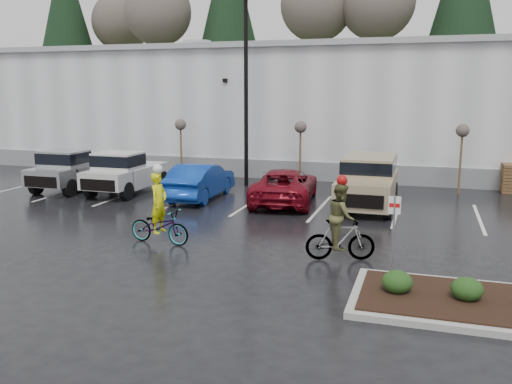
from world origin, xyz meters
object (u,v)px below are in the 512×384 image
(suv_tan, at_px, (368,182))
(cyclist_hivis, at_px, (159,219))
(fire_lane_sign, at_px, (394,227))
(pickup_white, at_px, (129,171))
(car_red, at_px, (285,186))
(pickup_silver, at_px, (76,169))
(car_blue, at_px, (200,181))
(sapling_mid, at_px, (301,131))
(cyclist_olive, at_px, (341,230))
(sapling_west, at_px, (181,128))
(sapling_east, at_px, (462,134))
(lamppost, at_px, (246,69))

(suv_tan, distance_m, cyclist_hivis, 9.18)
(fire_lane_sign, height_order, pickup_white, fire_lane_sign)
(car_red, height_order, cyclist_hivis, cyclist_hivis)
(pickup_silver, relative_size, pickup_white, 1.00)
(car_blue, bearing_deg, cyclist_hivis, 101.50)
(sapling_mid, relative_size, car_red, 0.61)
(cyclist_hivis, height_order, cyclist_olive, cyclist_hivis)
(suv_tan, bearing_deg, pickup_white, 179.53)
(sapling_west, distance_m, car_blue, 5.87)
(pickup_white, distance_m, car_blue, 3.81)
(suv_tan, bearing_deg, car_blue, -177.19)
(sapling_east, relative_size, pickup_silver, 0.62)
(sapling_east, distance_m, fire_lane_sign, 13.06)
(pickup_silver, bearing_deg, pickup_white, 1.12)
(fire_lane_sign, relative_size, pickup_silver, 0.42)
(lamppost, xyz_separation_m, sapling_east, (10.00, 1.00, -2.96))
(sapling_west, bearing_deg, pickup_white, -99.71)
(pickup_white, xyz_separation_m, suv_tan, (10.99, -0.09, 0.05))
(sapling_west, relative_size, car_red, 0.61)
(pickup_white, relative_size, car_red, 0.99)
(pickup_white, bearing_deg, car_blue, -6.69)
(lamppost, relative_size, sapling_east, 2.88)
(lamppost, bearing_deg, cyclist_hivis, -86.44)
(lamppost, relative_size, cyclist_hivis, 3.69)
(sapling_east, distance_m, pickup_white, 15.39)
(car_blue, relative_size, cyclist_olive, 1.94)
(pickup_silver, xyz_separation_m, pickup_white, (2.85, 0.06, 0.00))
(lamppost, distance_m, cyclist_hivis, 11.61)
(pickup_white, xyz_separation_m, car_blue, (3.78, -0.44, -0.20))
(pickup_silver, relative_size, suv_tan, 1.02)
(lamppost, distance_m, car_blue, 6.16)
(car_blue, xyz_separation_m, cyclist_hivis, (1.58, -6.89, -0.01))
(cyclist_hivis, bearing_deg, cyclist_olive, -84.32)
(car_red, xyz_separation_m, cyclist_hivis, (-2.20, -7.10, 0.04))
(sapling_mid, distance_m, pickup_silver, 11.05)
(cyclist_hivis, bearing_deg, suv_tan, -32.16)
(sapling_mid, relative_size, suv_tan, 0.63)
(car_red, bearing_deg, cyclist_hivis, 65.96)
(lamppost, relative_size, cyclist_olive, 3.78)
(sapling_west, distance_m, pickup_silver, 5.79)
(cyclist_olive, bearing_deg, sapling_east, -34.23)
(sapling_east, bearing_deg, cyclist_hivis, -129.10)
(sapling_west, xyz_separation_m, pickup_white, (-0.71, -4.17, -1.75))
(lamppost, bearing_deg, sapling_east, 5.71)
(sapling_west, relative_size, pickup_white, 0.62)
(pickup_white, bearing_deg, cyclist_hivis, -53.81)
(lamppost, height_order, pickup_white, lamppost)
(sapling_mid, distance_m, sapling_east, 7.50)
(cyclist_olive, bearing_deg, pickup_silver, 45.89)
(pickup_white, relative_size, suv_tan, 1.02)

